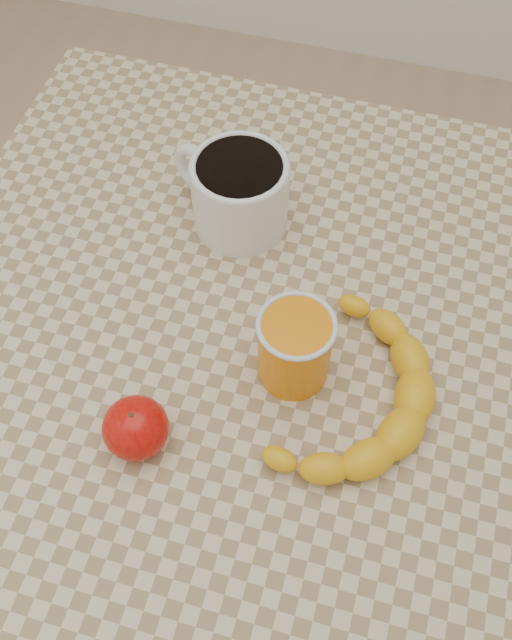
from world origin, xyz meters
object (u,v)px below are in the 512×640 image
(orange_juice_glass, at_px, (295,347))
(banana, at_px, (354,396))
(coffee_mug, at_px, (238,190))
(table, at_px, (256,367))
(apple, at_px, (136,428))

(orange_juice_glass, bearing_deg, banana, -18.70)
(coffee_mug, xyz_separation_m, banana, (0.18, -0.21, -0.03))
(table, distance_m, banana, 0.17)
(apple, distance_m, banana, 0.22)
(table, bearing_deg, orange_juice_glass, -36.47)
(table, bearing_deg, banana, -27.02)
(orange_juice_glass, xyz_separation_m, apple, (-0.13, -0.12, -0.02))
(apple, bearing_deg, coffee_mug, 87.42)
(orange_juice_glass, height_order, banana, orange_juice_glass)
(coffee_mug, distance_m, orange_juice_glass, 0.22)
(orange_juice_glass, height_order, apple, orange_juice_glass)
(banana, bearing_deg, orange_juice_glass, -178.80)
(table, relative_size, apple, 9.30)
(orange_juice_glass, distance_m, apple, 0.18)
(apple, xyz_separation_m, banana, (0.20, 0.10, -0.01))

